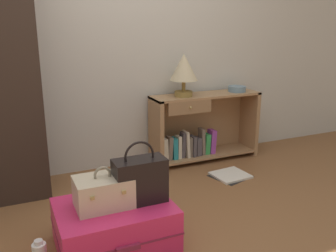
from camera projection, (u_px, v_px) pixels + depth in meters
The scene contains 9 objects.
ground_plane at pixel (175, 245), 2.34m from camera, with size 9.00×9.00×0.00m, color brown.
back_wall at pixel (105, 28), 3.31m from camera, with size 6.40×0.10×2.60m, color beige.
bookshelf at pixel (200, 129), 3.72m from camera, with size 1.10×0.32×0.67m.
table_lamp at pixel (184, 69), 3.45m from camera, with size 0.26×0.26×0.40m.
bowl at pixel (237, 89), 3.75m from camera, with size 0.18×0.18×0.06m, color slate.
suitcase_large at pixel (115, 225), 2.31m from camera, with size 0.71×0.54×0.28m.
train_case at pixel (103, 192), 2.23m from camera, with size 0.34×0.24×0.26m.
handbag at pixel (140, 180), 2.28m from camera, with size 0.32×0.16×0.39m.
open_book_on_floor at pixel (230, 175), 3.38m from camera, with size 0.39×0.37×0.02m.
Camera 1 is at (-0.88, -1.86, 1.35)m, focal length 39.70 mm.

